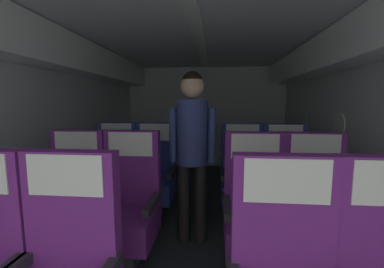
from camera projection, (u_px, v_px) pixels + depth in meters
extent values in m
cube|color=#23282D|center=(195.00, 233.00, 2.54)|extent=(3.48, 5.92, 0.02)
cube|color=silver|center=(38.00, 131.00, 2.57)|extent=(0.08, 5.52, 2.08)
cube|color=silver|center=(373.00, 134.00, 2.26)|extent=(0.08, 5.52, 2.08)
cube|color=silver|center=(195.00, 21.00, 2.29)|extent=(3.36, 5.52, 0.06)
cube|color=#B6BBBB|center=(206.00, 117.00, 5.16)|extent=(3.36, 0.06, 2.08)
cube|color=white|center=(52.00, 49.00, 2.44)|extent=(0.35, 5.30, 0.36)
cube|color=white|center=(356.00, 42.00, 2.18)|extent=(0.35, 5.30, 0.36)
cube|color=white|center=(195.00, 25.00, 2.29)|extent=(0.12, 4.97, 0.02)
cylinder|color=white|center=(339.00, 125.00, 2.81)|extent=(0.01, 0.26, 0.26)
cylinder|color=white|center=(304.00, 119.00, 3.90)|extent=(0.01, 0.26, 0.26)
cube|color=#6B237A|center=(73.00, 213.00, 1.24)|extent=(0.47, 0.09, 0.63)
cube|color=silver|center=(65.00, 176.00, 1.17)|extent=(0.37, 0.01, 0.20)
cube|color=#6B237A|center=(282.00, 221.00, 1.16)|extent=(0.47, 0.09, 0.63)
cube|color=silver|center=(287.00, 181.00, 1.08)|extent=(0.37, 0.01, 0.20)
cube|color=#38383D|center=(72.00, 249.00, 2.06)|extent=(0.17, 0.18, 0.23)
cube|color=#6B237A|center=(70.00, 223.00, 2.03)|extent=(0.47, 0.50, 0.23)
cube|color=#6B237A|center=(80.00, 166.00, 2.18)|extent=(0.47, 0.09, 0.63)
cube|color=#28282D|center=(95.00, 200.00, 1.99)|extent=(0.05, 0.42, 0.06)
cube|color=#28282D|center=(43.00, 198.00, 2.03)|extent=(0.05, 0.42, 0.06)
cube|color=silver|center=(76.00, 143.00, 2.11)|extent=(0.37, 0.01, 0.20)
cube|color=#38383D|center=(127.00, 252.00, 2.02)|extent=(0.17, 0.18, 0.23)
cube|color=#6B237A|center=(126.00, 226.00, 1.99)|extent=(0.47, 0.50, 0.23)
cube|color=#6B237A|center=(133.00, 167.00, 2.14)|extent=(0.47, 0.09, 0.63)
cube|color=#28282D|center=(153.00, 202.00, 1.94)|extent=(0.05, 0.42, 0.06)
cube|color=#28282D|center=(98.00, 200.00, 1.98)|extent=(0.05, 0.42, 0.06)
cube|color=silver|center=(130.00, 144.00, 2.06)|extent=(0.37, 0.01, 0.20)
cube|color=#38383D|center=(317.00, 263.00, 1.88)|extent=(0.17, 0.18, 0.23)
cube|color=#6B237A|center=(319.00, 235.00, 1.85)|extent=(0.47, 0.50, 0.23)
cube|color=#6B237A|center=(312.00, 171.00, 2.00)|extent=(0.47, 0.09, 0.63)
cube|color=#28282D|center=(352.00, 210.00, 1.81)|extent=(0.05, 0.42, 0.06)
cube|color=#28282D|center=(289.00, 208.00, 1.85)|extent=(0.05, 0.42, 0.06)
cube|color=silver|center=(316.00, 147.00, 1.93)|extent=(0.37, 0.01, 0.20)
cube|color=#38383D|center=(255.00, 261.00, 1.91)|extent=(0.17, 0.18, 0.23)
cube|color=#6B237A|center=(256.00, 233.00, 1.88)|extent=(0.47, 0.50, 0.23)
cube|color=#6B237A|center=(253.00, 170.00, 2.03)|extent=(0.47, 0.09, 0.63)
cube|color=#28282D|center=(287.00, 208.00, 1.83)|extent=(0.05, 0.42, 0.06)
cube|color=#28282D|center=(226.00, 206.00, 1.87)|extent=(0.05, 0.42, 0.06)
cube|color=silver|center=(255.00, 147.00, 1.95)|extent=(0.37, 0.01, 0.20)
cube|color=#38383D|center=(114.00, 206.00, 2.93)|extent=(0.17, 0.18, 0.23)
cube|color=navy|center=(113.00, 187.00, 2.91)|extent=(0.47, 0.50, 0.23)
cube|color=navy|center=(119.00, 148.00, 3.05)|extent=(0.47, 0.09, 0.63)
cube|color=#28282D|center=(131.00, 171.00, 2.86)|extent=(0.05, 0.42, 0.06)
cube|color=#28282D|center=(94.00, 170.00, 2.90)|extent=(0.05, 0.42, 0.06)
cube|color=silver|center=(116.00, 132.00, 2.98)|extent=(0.37, 0.01, 0.20)
cube|color=#38383D|center=(154.00, 207.00, 2.88)|extent=(0.17, 0.18, 0.23)
cube|color=navy|center=(153.00, 189.00, 2.85)|extent=(0.47, 0.50, 0.23)
cube|color=navy|center=(157.00, 149.00, 3.00)|extent=(0.47, 0.09, 0.63)
cube|color=#28282D|center=(172.00, 172.00, 2.81)|extent=(0.05, 0.42, 0.06)
cube|color=#28282D|center=(134.00, 171.00, 2.85)|extent=(0.05, 0.42, 0.06)
cube|color=silver|center=(155.00, 132.00, 2.93)|extent=(0.37, 0.01, 0.20)
cube|color=#38383D|center=(286.00, 213.00, 2.74)|extent=(0.17, 0.18, 0.23)
cube|color=navy|center=(287.00, 193.00, 2.71)|extent=(0.47, 0.50, 0.23)
cube|color=navy|center=(284.00, 151.00, 2.86)|extent=(0.47, 0.09, 0.63)
cube|color=#28282D|center=(309.00, 176.00, 2.67)|extent=(0.05, 0.42, 0.06)
cube|color=#28282D|center=(267.00, 174.00, 2.71)|extent=(0.05, 0.42, 0.06)
cube|color=silver|center=(286.00, 134.00, 2.79)|extent=(0.37, 0.01, 0.20)
cube|color=#38383D|center=(242.00, 211.00, 2.79)|extent=(0.17, 0.18, 0.23)
cube|color=navy|center=(242.00, 191.00, 2.77)|extent=(0.47, 0.50, 0.23)
cube|color=navy|center=(241.00, 150.00, 2.91)|extent=(0.47, 0.09, 0.63)
cube|color=#28282D|center=(263.00, 174.00, 2.72)|extent=(0.05, 0.42, 0.06)
cube|color=#28282D|center=(223.00, 173.00, 2.76)|extent=(0.05, 0.42, 0.06)
cube|color=silver|center=(242.00, 133.00, 2.84)|extent=(0.37, 0.01, 0.20)
cylinder|color=black|center=(184.00, 202.00, 2.37)|extent=(0.11, 0.11, 0.76)
cylinder|color=black|center=(201.00, 203.00, 2.36)|extent=(0.11, 0.11, 0.76)
cylinder|color=navy|center=(192.00, 132.00, 2.28)|extent=(0.28, 0.28, 0.59)
cylinder|color=navy|center=(173.00, 135.00, 2.30)|extent=(0.07, 0.07, 0.50)
cylinder|color=navy|center=(212.00, 135.00, 2.27)|extent=(0.07, 0.07, 0.50)
sphere|color=tan|center=(192.00, 86.00, 2.23)|extent=(0.21, 0.21, 0.21)
sphere|color=black|center=(192.00, 81.00, 2.22)|extent=(0.18, 0.18, 0.18)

